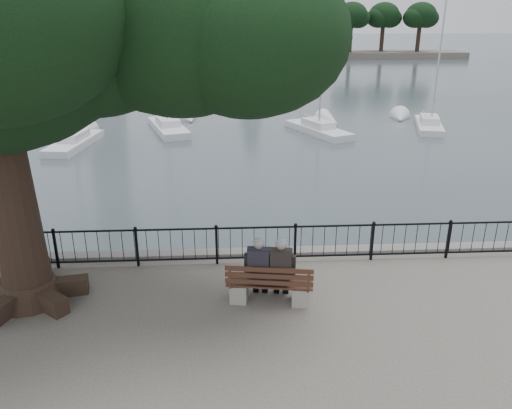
{
  "coord_description": "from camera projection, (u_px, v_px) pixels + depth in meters",
  "views": [
    {
      "loc": [
        -0.63,
        -8.97,
        5.97
      ],
      "look_at": [
        0.0,
        2.5,
        1.6
      ],
      "focal_mm": 35.0,
      "sensor_mm": 36.0,
      "label": 1
    }
  ],
  "objects": [
    {
      "name": "sailboat_h",
      "position": [
        166.0,
        94.0,
        44.91
      ],
      "size": [
        2.16,
        6.07,
        12.59
      ],
      "color": "silver",
      "rests_on": "ground"
    },
    {
      "name": "lion_monument",
      "position": [
        251.0,
        59.0,
        56.78
      ],
      "size": [
        6.08,
        6.08,
        8.95
      ],
      "color": "slate",
      "rests_on": "ground"
    },
    {
      "name": "harbor",
      "position": [
        255.0,
        270.0,
        13.5
      ],
      "size": [
        260.0,
        260.0,
        1.2
      ],
      "color": "slate",
      "rests_on": "ground"
    },
    {
      "name": "sailboat_b",
      "position": [
        168.0,
        125.0,
        31.95
      ],
      "size": [
        3.33,
        6.14,
        12.85
      ],
      "color": "silver",
      "rests_on": "ground"
    },
    {
      "name": "sailboat_c",
      "position": [
        318.0,
        128.0,
        31.34
      ],
      "size": [
        3.7,
        5.74,
        11.13
      ],
      "color": "silver",
      "rests_on": "ground"
    },
    {
      "name": "far_shore",
      "position": [
        381.0,
        34.0,
        84.93
      ],
      "size": [
        30.0,
        8.6,
        9.18
      ],
      "color": "#59534B",
      "rests_on": "ground"
    },
    {
      "name": "bench",
      "position": [
        270.0,
        288.0,
        10.96
      ],
      "size": [
        1.95,
        0.84,
        1.0
      ],
      "color": "gray",
      "rests_on": "ground"
    },
    {
      "name": "tree",
      "position": [
        29.0,
        12.0,
        9.27
      ],
      "size": [
        11.2,
        7.82,
        9.15
      ],
      "color": "black",
      "rests_on": "ground"
    },
    {
      "name": "person_left",
      "position": [
        259.0,
        270.0,
        10.94
      ],
      "size": [
        0.51,
        0.83,
        1.58
      ],
      "color": "black",
      "rests_on": "ground"
    },
    {
      "name": "sailboat_a",
      "position": [
        74.0,
        141.0,
        28.16
      ],
      "size": [
        2.13,
        5.51,
        10.91
      ],
      "color": "silver",
      "rests_on": "ground"
    },
    {
      "name": "sailboat_g",
      "position": [
        300.0,
        93.0,
        45.94
      ],
      "size": [
        2.31,
        4.84,
        8.66
      ],
      "color": "silver",
      "rests_on": "ground"
    },
    {
      "name": "sailboat_f",
      "position": [
        252.0,
        97.0,
        42.95
      ],
      "size": [
        3.76,
        5.95,
        11.93
      ],
      "color": "silver",
      "rests_on": "ground"
    },
    {
      "name": "sailboat_d",
      "position": [
        429.0,
        124.0,
        32.66
      ],
      "size": [
        2.96,
        5.56,
        9.54
      ],
      "color": "silver",
      "rests_on": "ground"
    },
    {
      "name": "sailboat_e",
      "position": [
        70.0,
        106.0,
        39.06
      ],
      "size": [
        3.07,
        5.82,
        11.5
      ],
      "color": "silver",
      "rests_on": "ground"
    },
    {
      "name": "railing",
      "position": [
        256.0,
        243.0,
        12.66
      ],
      "size": [
        22.06,
        0.06,
        1.0
      ],
      "color": "black",
      "rests_on": "ground"
    },
    {
      "name": "person_right",
      "position": [
        281.0,
        271.0,
        10.9
      ],
      "size": [
        0.51,
        0.83,
        1.58
      ],
      "color": "black",
      "rests_on": "ground"
    }
  ]
}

